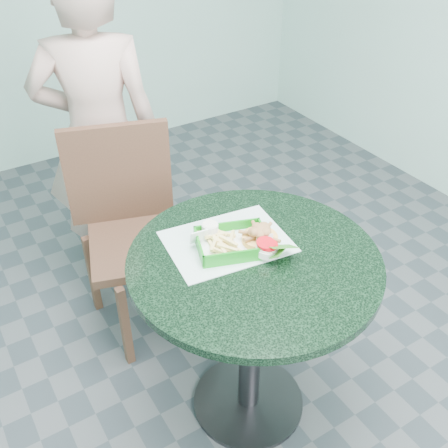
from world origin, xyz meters
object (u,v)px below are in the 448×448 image
food_basket (232,249)px  diner_person (99,131)px  crab_sandwich (256,233)px  dining_chair (133,218)px  sauce_ramekin (206,237)px  cafe_table (253,300)px

food_basket → diner_person: bearing=94.7°
food_basket → crab_sandwich: 0.10m
diner_person → food_basket: 1.01m
dining_chair → sauce_ramekin: dining_chair is taller
diner_person → crab_sandwich: bearing=122.4°
diner_person → sauce_ramekin: (0.02, -0.93, -0.01)m
crab_sandwich → sauce_ramekin: (-0.16, 0.07, -0.00)m
food_basket → sauce_ramekin: 0.10m
crab_sandwich → sauce_ramekin: bearing=156.5°
cafe_table → sauce_ramekin: (-0.10, 0.14, 0.22)m
cafe_table → crab_sandwich: size_ratio=6.91×
sauce_ramekin → crab_sandwich: bearing=-23.5°
cafe_table → diner_person: bearing=96.3°
cafe_table → sauce_ramekin: 0.28m
dining_chair → cafe_table: bearing=-62.5°
diner_person → food_basket: (0.08, -1.00, -0.04)m
cafe_table → crab_sandwich: (0.06, 0.08, 0.22)m
food_basket → crab_sandwich: size_ratio=1.91×
diner_person → sauce_ramekin: 0.93m
diner_person → crab_sandwich: 1.02m
diner_person → sauce_ramekin: bearing=113.6°
sauce_ramekin → cafe_table: bearing=-55.8°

